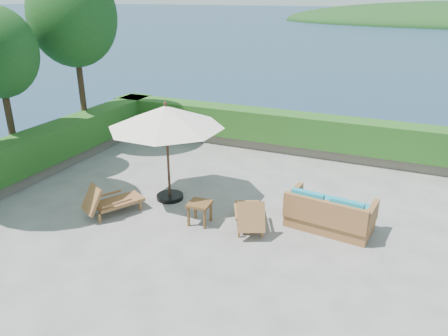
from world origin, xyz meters
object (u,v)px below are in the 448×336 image
at_px(wicker_loveseat, 329,215).
at_px(lounge_left, 110,201).
at_px(patio_umbrella, 166,118).
at_px(side_table, 200,206).
at_px(lounge_right, 249,214).

bearing_deg(wicker_loveseat, lounge_left, -157.55).
bearing_deg(patio_umbrella, lounge_left, -123.73).
distance_m(side_table, wicker_loveseat, 2.99).
relative_size(patio_umbrella, lounge_left, 2.49).
bearing_deg(lounge_right, lounge_left, 166.99).
bearing_deg(wicker_loveseat, patio_umbrella, -172.11).
bearing_deg(side_table, patio_umbrella, 146.42).
bearing_deg(side_table, lounge_left, -168.56).
relative_size(lounge_right, wicker_loveseat, 0.78).
height_order(side_table, wicker_loveseat, wicker_loveseat).
height_order(lounge_left, side_table, lounge_left).
distance_m(patio_umbrella, lounge_left, 2.46).
xyz_separation_m(lounge_left, wicker_loveseat, (5.06, 1.41, 0.02)).
xyz_separation_m(lounge_right, side_table, (-1.15, -0.26, 0.09)).
relative_size(patio_umbrella, lounge_right, 2.44).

